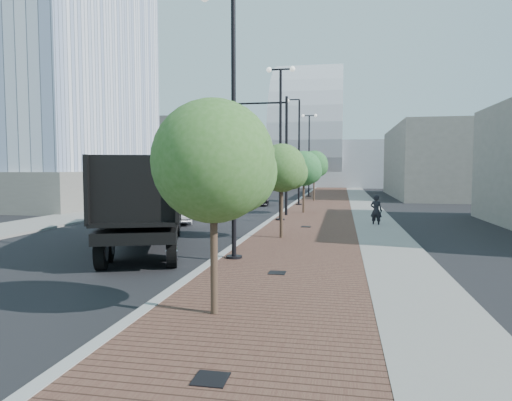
% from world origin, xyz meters
% --- Properties ---
extents(sidewalk, '(7.00, 140.00, 0.12)m').
position_xyz_m(sidewalk, '(3.50, 40.00, 0.06)').
color(sidewalk, '#4C2D23').
rests_on(sidewalk, ground).
extents(concrete_strip, '(2.40, 140.00, 0.13)m').
position_xyz_m(concrete_strip, '(6.20, 40.00, 0.07)').
color(concrete_strip, slate).
rests_on(concrete_strip, ground).
extents(curb, '(0.30, 140.00, 0.14)m').
position_xyz_m(curb, '(0.00, 40.00, 0.07)').
color(curb, gray).
rests_on(curb, ground).
extents(west_sidewalk, '(4.00, 140.00, 0.12)m').
position_xyz_m(west_sidewalk, '(-13.00, 40.00, 0.06)').
color(west_sidewalk, slate).
rests_on(west_sidewalk, ground).
extents(dump_truck, '(7.06, 13.73, 3.65)m').
position_xyz_m(dump_truck, '(-4.71, 15.34, 1.54)').
color(dump_truck, black).
rests_on(dump_truck, ground).
extents(white_sedan, '(3.04, 5.16, 1.61)m').
position_xyz_m(white_sedan, '(-5.42, 20.81, 0.80)').
color(white_sedan, white).
rests_on(white_sedan, ground).
extents(dark_car_mid, '(3.32, 5.38, 1.39)m').
position_xyz_m(dark_car_mid, '(-5.31, 32.24, 0.70)').
color(dark_car_mid, black).
rests_on(dark_car_mid, ground).
extents(dark_car_far, '(3.78, 5.70, 1.53)m').
position_xyz_m(dark_car_far, '(-3.56, 34.86, 0.77)').
color(dark_car_far, black).
rests_on(dark_car_far, ground).
extents(pedestrian, '(0.77, 0.65, 1.80)m').
position_xyz_m(pedestrian, '(6.16, 20.73, 0.90)').
color(pedestrian, black).
rests_on(pedestrian, ground).
extents(streetlight_1, '(1.44, 0.56, 9.21)m').
position_xyz_m(streetlight_1, '(0.49, 10.00, 4.34)').
color(streetlight_1, black).
rests_on(streetlight_1, ground).
extents(streetlight_2, '(1.72, 0.56, 9.28)m').
position_xyz_m(streetlight_2, '(0.60, 22.00, 4.82)').
color(streetlight_2, black).
rests_on(streetlight_2, ground).
extents(streetlight_3, '(1.44, 0.56, 9.21)m').
position_xyz_m(streetlight_3, '(0.49, 34.00, 4.34)').
color(streetlight_3, black).
rests_on(streetlight_3, ground).
extents(streetlight_4, '(1.72, 0.56, 9.28)m').
position_xyz_m(streetlight_4, '(0.60, 46.00, 4.82)').
color(streetlight_4, black).
rests_on(streetlight_4, ground).
extents(traffic_mast, '(5.09, 0.20, 8.00)m').
position_xyz_m(traffic_mast, '(-0.30, 25.00, 4.98)').
color(traffic_mast, black).
rests_on(traffic_mast, ground).
extents(tree_0, '(2.63, 2.63, 4.70)m').
position_xyz_m(tree_0, '(1.65, 4.02, 3.38)').
color(tree_0, '#382619').
rests_on(tree_0, ground).
extents(tree_1, '(2.25, 2.18, 4.36)m').
position_xyz_m(tree_1, '(1.65, 15.02, 3.25)').
color(tree_1, '#382619').
rests_on(tree_1, ground).
extents(tree_2, '(2.52, 2.49, 4.49)m').
position_xyz_m(tree_2, '(1.65, 27.02, 3.24)').
color(tree_2, '#382619').
rests_on(tree_2, ground).
extents(tree_3, '(2.67, 2.67, 4.98)m').
position_xyz_m(tree_3, '(1.65, 39.02, 3.63)').
color(tree_3, '#382619').
rests_on(tree_3, ground).
extents(tower_podium, '(19.00, 19.00, 3.00)m').
position_xyz_m(tower_podium, '(-24.00, 32.00, 1.50)').
color(tower_podium, '#636059').
rests_on(tower_podium, ground).
extents(convention_center, '(50.00, 30.00, 50.00)m').
position_xyz_m(convention_center, '(-2.00, 85.00, 6.00)').
color(convention_center, '#A0A2A9').
rests_on(convention_center, ground).
extents(commercial_block_nw, '(14.00, 20.00, 10.00)m').
position_xyz_m(commercial_block_nw, '(-20.00, 60.00, 5.00)').
color(commercial_block_nw, '#625F58').
rests_on(commercial_block_nw, ground).
extents(commercial_block_ne, '(12.00, 22.00, 8.00)m').
position_xyz_m(commercial_block_ne, '(16.00, 50.00, 4.00)').
color(commercial_block_ne, '#625F58').
rests_on(commercial_block_ne, ground).
extents(utility_cover_0, '(0.50, 0.50, 0.02)m').
position_xyz_m(utility_cover_0, '(2.40, 1.00, 0.13)').
color(utility_cover_0, black).
rests_on(utility_cover_0, sidewalk).
extents(utility_cover_1, '(0.50, 0.50, 0.02)m').
position_xyz_m(utility_cover_1, '(2.40, 8.00, 0.13)').
color(utility_cover_1, black).
rests_on(utility_cover_1, sidewalk).
extents(utility_cover_2, '(0.50, 0.50, 0.02)m').
position_xyz_m(utility_cover_2, '(2.40, 19.00, 0.13)').
color(utility_cover_2, black).
rests_on(utility_cover_2, sidewalk).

